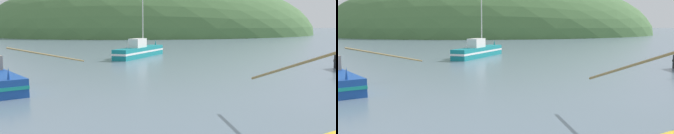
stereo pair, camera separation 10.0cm
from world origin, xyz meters
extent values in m
ellipsoid|color=#47703D|center=(26.71, 145.48, 0.00)|extent=(129.66, 103.73, 44.76)
ellipsoid|color=#516B38|center=(68.71, 249.29, 0.00)|extent=(153.57, 122.85, 67.18)
cone|color=#19479E|center=(-12.06, 22.65, 1.47)|extent=(0.26, 0.26, 0.70)
cylinder|color=#997F4C|center=(-10.13, 28.12, 2.03)|extent=(5.25, 2.13, 1.35)
cylinder|color=#997F4C|center=(1.22, 13.38, 2.79)|extent=(2.34, 6.68, 2.61)
cube|color=#147F84|center=(0.44, 46.50, 0.64)|extent=(8.32, 10.39, 1.28)
cube|color=white|center=(0.44, 46.50, 0.70)|extent=(8.40, 10.49, 0.23)
cone|color=#147F84|center=(3.59, 50.78, 1.63)|extent=(0.28, 0.28, 0.70)
cube|color=silver|center=(0.05, 45.96, 1.84)|extent=(2.69, 2.99, 1.12)
cylinder|color=silver|center=(1.03, 47.30, 4.33)|extent=(0.12, 0.12, 6.10)
camera|label=1|loc=(-9.01, 0.24, 4.30)|focal=39.25mm
camera|label=2|loc=(-8.91, 0.21, 4.30)|focal=39.25mm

